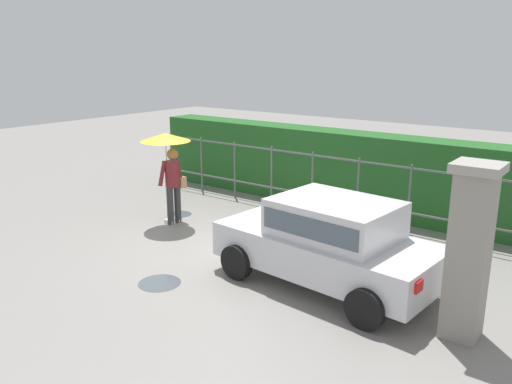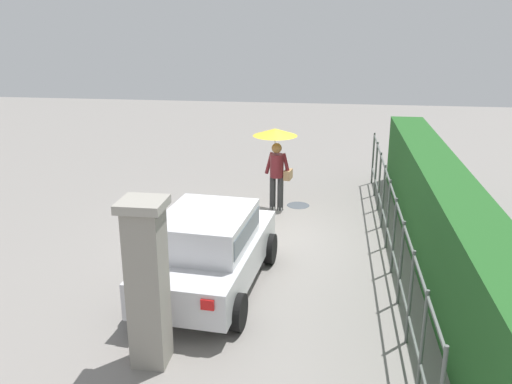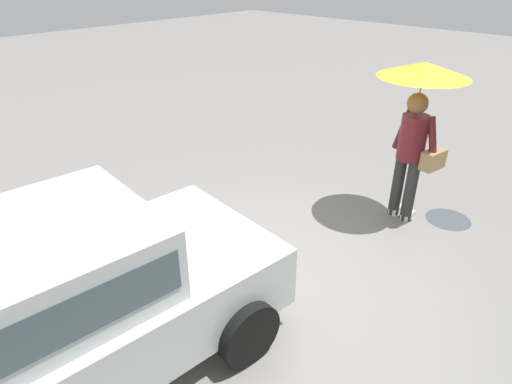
{
  "view_description": "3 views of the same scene",
  "coord_description": "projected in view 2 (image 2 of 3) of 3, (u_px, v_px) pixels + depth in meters",
  "views": [
    {
      "loc": [
        6.14,
        -7.58,
        3.75
      ],
      "look_at": [
        0.39,
        0.09,
        1.17
      ],
      "focal_mm": 36.35,
      "sensor_mm": 36.0,
      "label": 1
    },
    {
      "loc": [
        11.02,
        1.55,
        4.68
      ],
      "look_at": [
        0.12,
        0.05,
        1.15
      ],
      "focal_mm": 38.56,
      "sensor_mm": 36.0,
      "label": 2
    },
    {
      "loc": [
        3.01,
        2.41,
        3.14
      ],
      "look_at": [
        0.44,
        -0.05,
        1.23
      ],
      "focal_mm": 30.62,
      "sensor_mm": 36.0,
      "label": 3
    }
  ],
  "objects": [
    {
      "name": "gate_pillar",
      "position": [
        147.0,
        282.0,
        7.44
      ],
      "size": [
        0.6,
        0.6,
        2.42
      ],
      "color": "gray",
      "rests_on": "ground"
    },
    {
      "name": "fence_section",
      "position": [
        391.0,
        221.0,
        10.82
      ],
      "size": [
        10.77,
        0.05,
        1.5
      ],
      "color": "#59605B",
      "rests_on": "ground"
    },
    {
      "name": "ground_plane",
      "position": [
        254.0,
        240.0,
        12.03
      ],
      "size": [
        40.0,
        40.0,
        0.0
      ],
      "primitive_type": "plane",
      "color": "gray"
    },
    {
      "name": "puddle_far",
      "position": [
        298.0,
        205.0,
        14.23
      ],
      "size": [
        0.59,
        0.59,
        0.0
      ],
      "primitive_type": "cylinder",
      "color": "#4C545B",
      "rests_on": "ground"
    },
    {
      "name": "pedestrian",
      "position": [
        276.0,
        149.0,
        13.53
      ],
      "size": [
        1.1,
        1.1,
        2.06
      ],
      "rotation": [
        0.0,
        0.0,
        2.97
      ],
      "color": "#333333",
      "rests_on": "ground"
    },
    {
      "name": "car",
      "position": [
        209.0,
        247.0,
        9.65
      ],
      "size": [
        3.86,
        2.13,
        1.48
      ],
      "rotation": [
        0.0,
        0.0,
        3.05
      ],
      "color": "silver",
      "rests_on": "ground"
    },
    {
      "name": "puddle_near",
      "position": [
        159.0,
        236.0,
        12.27
      ],
      "size": [
        0.72,
        0.72,
        0.0
      ],
      "primitive_type": "cylinder",
      "color": "#4C545B",
      "rests_on": "ground"
    },
    {
      "name": "hedge_row",
      "position": [
        440.0,
        217.0,
        10.66
      ],
      "size": [
        11.72,
        0.9,
        1.9
      ],
      "primitive_type": "cube",
      "color": "#235B23",
      "rests_on": "ground"
    }
  ]
}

